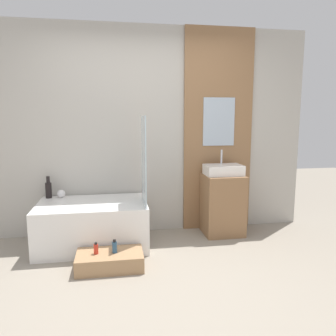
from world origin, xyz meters
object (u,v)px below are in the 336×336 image
(bathtub, at_px, (93,224))
(vase_round_light, at_px, (61,194))
(wooden_step_bench, at_px, (110,260))
(vase_tall_dark, at_px, (49,189))
(sink, at_px, (223,170))
(bottle_soap_primary, at_px, (96,249))
(bottle_soap_secondary, at_px, (115,247))

(bathtub, bearing_deg, vase_round_light, 141.79)
(wooden_step_bench, xyz_separation_m, vase_tall_dark, (-0.72, 0.93, 0.54))
(vase_round_light, bearing_deg, sink, -4.27)
(sink, height_order, bottle_soap_primary, sink)
(vase_round_light, bearing_deg, bottle_soap_primary, -63.98)
(bathtub, distance_m, sink, 1.71)
(wooden_step_bench, bearing_deg, bottle_soap_primary, 180.00)
(bathtub, bearing_deg, wooden_step_bench, -72.45)
(vase_tall_dark, xyz_separation_m, bottle_soap_primary, (0.59, -0.93, -0.41))
(bottle_soap_primary, relative_size, bottle_soap_secondary, 0.88)
(bathtub, relative_size, bottle_soap_secondary, 9.29)
(wooden_step_bench, height_order, bottle_soap_secondary, bottle_soap_secondary)
(vase_tall_dark, bearing_deg, bathtub, -30.61)
(bottle_soap_primary, bearing_deg, bathtub, 95.91)
(bottle_soap_secondary, bearing_deg, sink, 29.29)
(bathtub, height_order, sink, sink)
(vase_round_light, bearing_deg, vase_tall_dark, 175.66)
(bathtub, bearing_deg, sink, 5.42)
(vase_round_light, bearing_deg, bathtub, -38.21)
(wooden_step_bench, height_order, bottle_soap_primary, bottle_soap_primary)
(sink, bearing_deg, bottle_soap_secondary, -150.71)
(sink, distance_m, vase_round_light, 2.02)
(bottle_soap_primary, bearing_deg, vase_tall_dark, 122.58)
(sink, bearing_deg, bottle_soap_primary, -153.62)
(bathtub, xyz_separation_m, wooden_step_bench, (0.19, -0.61, -0.18))
(sink, xyz_separation_m, vase_tall_dark, (-2.14, 0.16, -0.20))
(bottle_soap_primary, bearing_deg, wooden_step_bench, 0.00)
(bottle_soap_primary, height_order, bottle_soap_secondary, bottle_soap_secondary)
(bathtub, xyz_separation_m, vase_round_light, (-0.38, 0.30, 0.30))
(vase_tall_dark, height_order, bottle_soap_secondary, vase_tall_dark)
(vase_round_light, distance_m, bottle_soap_secondary, 1.16)
(bathtub, bearing_deg, bottle_soap_primary, -84.09)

